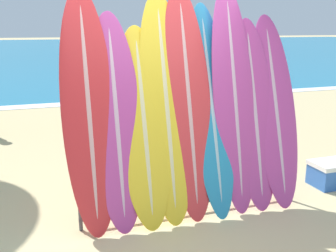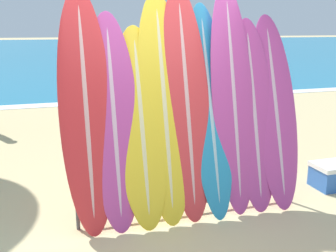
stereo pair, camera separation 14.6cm
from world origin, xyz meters
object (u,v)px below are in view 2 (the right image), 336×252
surfboard_slot_1 (114,122)px  person_near_water (125,77)px  surfboard_slot_4 (187,104)px  person_mid_beach (127,103)px  surfboard_slot_8 (275,111)px  cooler_box (335,175)px  surfboard_slot_7 (254,115)px  person_far_right (93,84)px  surfboard_slot_5 (210,110)px  surfboard_slot_2 (141,127)px  surfboard_rack (189,176)px  surfboard_slot_3 (164,108)px  surfboard_slot_0 (86,112)px  surfboard_slot_6 (233,100)px

surfboard_slot_1 → person_near_water: (1.17, 5.35, -0.22)m
surfboard_slot_4 → person_mid_beach: 2.18m
surfboard_slot_8 → cooler_box: (1.05, 0.08, -0.96)m
surfboard_slot_7 → person_far_right: surfboard_slot_7 is taller
surfboard_slot_5 → surfboard_slot_1: bearing=-177.9°
surfboard_slot_2 → person_far_right: (-0.00, 4.25, -0.12)m
person_mid_beach → person_near_water: bearing=68.3°
surfboard_rack → surfboard_slot_3: surfboard_slot_3 is taller
surfboard_slot_1 → surfboard_slot_8: 1.92m
person_mid_beach → person_far_right: (-0.30, 2.07, 0.04)m
surfboard_slot_1 → surfboard_slot_4: surfboard_slot_4 is taller
surfboard_slot_3 → surfboard_slot_0: bearing=-178.9°
surfboard_slot_2 → surfboard_slot_3: size_ratio=0.86×
surfboard_slot_8 → surfboard_slot_4: bearing=178.7°
surfboard_slot_1 → person_far_right: 4.26m
surfboard_slot_2 → surfboard_slot_4: size_ratio=0.83×
surfboard_slot_4 → person_mid_beach: size_ratio=1.55×
surfboard_slot_3 → surfboard_slot_4: (0.26, 0.00, 0.04)m
surfboard_slot_0 → surfboard_slot_4: bearing=1.1°
cooler_box → person_mid_beach: bearing=138.8°
surfboard_slot_1 → person_far_right: size_ratio=1.32×
surfboard_slot_3 → surfboard_slot_6: size_ratio=0.96×
surfboard_slot_1 → surfboard_slot_6: size_ratio=0.88×
surfboard_rack → surfboard_slot_0: bearing=176.3°
cooler_box → surfboard_slot_3: bearing=-178.7°
person_near_water → person_far_right: 1.42m
surfboard_slot_3 → surfboard_slot_7: surfboard_slot_3 is taller
person_near_water → cooler_box: bearing=-178.8°
surfboard_slot_2 → cooler_box: surfboard_slot_2 is taller
surfboard_slot_1 → surfboard_slot_5: size_ratio=0.95×
surfboard_slot_7 → person_mid_beach: surfboard_slot_7 is taller
surfboard_rack → person_far_right: 4.35m
surfboard_slot_0 → surfboard_slot_5: (1.37, 0.02, -0.06)m
surfboard_slot_2 → person_near_water: 5.44m
surfboard_slot_3 → person_near_water: size_ratio=1.48×
surfboard_slot_7 → person_near_water: 5.38m
surfboard_slot_0 → person_near_water: bearing=74.8°
surfboard_slot_4 → surfboard_slot_5: size_ratio=1.07×
surfboard_slot_1 → surfboard_slot_3: bearing=3.9°
surfboard_slot_4 → surfboard_slot_5: (0.28, -0.00, -0.09)m
person_near_water → cooler_box: size_ratio=2.76×
person_mid_beach → person_far_right: bearing=87.0°
surfboard_slot_1 → cooler_box: size_ratio=3.73×
surfboard_slot_0 → surfboard_slot_4: (1.09, 0.02, 0.02)m
surfboard_slot_7 → person_mid_beach: (-1.05, 2.18, -0.21)m
surfboard_slot_6 → person_near_water: (-0.20, 5.32, -0.38)m
surfboard_slot_1 → person_near_water: size_ratio=1.35×
surfboard_slot_2 → cooler_box: bearing=2.2°
surfboard_slot_3 → surfboard_slot_6: (0.81, -0.01, 0.05)m
person_near_water → person_mid_beach: size_ratio=1.02×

